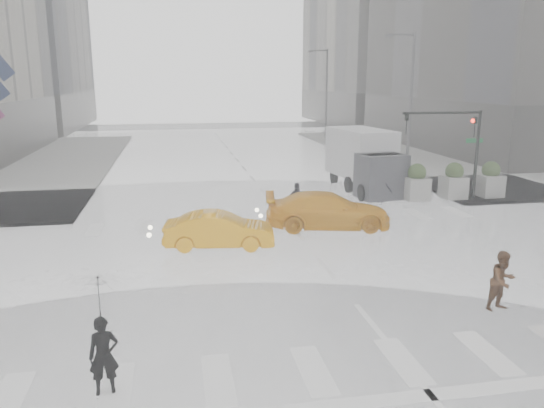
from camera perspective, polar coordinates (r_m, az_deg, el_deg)
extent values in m
plane|color=black|center=(17.43, 5.76, -6.78)|extent=(120.00, 120.00, 0.00)
cube|color=slate|center=(41.50, 25.32, 3.83)|extent=(35.00, 35.00, 0.15)
cube|color=#2A2825|center=(79.31, 14.85, 10.10)|extent=(26.05, 26.05, 4.40)
cylinder|color=black|center=(28.13, 21.13, 4.80)|extent=(0.16, 0.16, 4.50)
cylinder|color=black|center=(26.93, 17.84, 9.32)|extent=(4.00, 0.12, 0.12)
imported|color=black|center=(27.85, 20.94, 7.75)|extent=(0.16, 0.20, 1.00)
imported|color=black|center=(26.16, 14.25, 8.35)|extent=(0.16, 0.20, 1.00)
sphere|color=#FF190C|center=(27.77, 20.81, 8.37)|extent=(0.20, 0.20, 0.20)
cube|color=#0D5C28|center=(28.29, 20.94, 6.39)|extent=(0.90, 0.03, 0.22)
cylinder|color=#59595B|center=(37.20, 14.67, 10.59)|extent=(0.20, 0.20, 9.00)
cylinder|color=#59595B|center=(36.91, 13.75, 17.31)|extent=(1.80, 0.12, 0.12)
cube|color=#59595B|center=(36.56, 12.39, 17.26)|extent=(0.50, 0.22, 0.15)
cylinder|color=#59595B|center=(55.97, 5.87, 11.69)|extent=(0.20, 0.20, 9.00)
cylinder|color=#59595B|center=(55.77, 5.05, 16.12)|extent=(1.80, 0.12, 0.12)
cube|color=#59595B|center=(55.54, 4.12, 16.05)|extent=(0.50, 0.22, 0.15)
cube|color=slate|center=(27.12, 15.23, 1.61)|extent=(1.10, 1.10, 1.10)
sphere|color=#223316|center=(26.98, 15.33, 3.28)|extent=(0.90, 0.90, 0.90)
cube|color=slate|center=(28.04, 18.92, 1.73)|extent=(1.10, 1.10, 1.10)
sphere|color=#223316|center=(27.90, 19.04, 3.34)|extent=(0.90, 0.90, 0.90)
cube|color=slate|center=(29.07, 22.36, 1.83)|extent=(1.10, 1.10, 1.10)
sphere|color=#223316|center=(28.94, 22.50, 3.39)|extent=(0.90, 0.90, 0.90)
cube|color=#101A3B|center=(37.11, -27.08, 12.92)|extent=(1.54, 0.02, 1.66)
imported|color=black|center=(11.06, -17.65, -15.29)|extent=(0.61, 0.44, 1.56)
imported|color=black|center=(10.55, -18.11, -9.49)|extent=(1.07, 1.08, 0.88)
imported|color=#472C19|center=(15.25, 23.57, -7.60)|extent=(0.91, 0.78, 1.62)
imported|color=black|center=(22.73, 2.72, 0.22)|extent=(1.06, 0.75, 1.67)
imported|color=black|center=(26.71, 11.72, 1.94)|extent=(1.19, 1.20, 1.68)
imported|color=orange|center=(19.22, -5.69, -2.83)|extent=(4.10, 1.90, 1.30)
imported|color=orange|center=(21.75, 6.02, -0.70)|extent=(4.76, 2.78, 1.47)
cube|color=#BDBDBF|center=(30.00, 9.51, 5.47)|extent=(2.32, 4.46, 2.62)
cube|color=#2D2E32|center=(27.26, 11.65, 2.96)|extent=(2.23, 1.74, 2.23)
cube|color=black|center=(27.15, 11.72, 4.36)|extent=(1.94, 0.87, 0.87)
cylinder|color=black|center=(26.87, 9.72, 1.21)|extent=(0.27, 0.87, 0.87)
cylinder|color=black|center=(27.63, 13.68, 1.35)|extent=(0.27, 0.87, 0.87)
cylinder|color=black|center=(28.83, 8.27, 2.08)|extent=(0.27, 0.87, 0.87)
cylinder|color=black|center=(29.54, 12.01, 2.19)|extent=(0.27, 0.87, 0.87)
cylinder|color=black|center=(31.37, 6.69, 3.03)|extent=(0.27, 0.87, 0.87)
cylinder|color=black|center=(32.02, 10.17, 3.12)|extent=(0.27, 0.87, 0.87)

